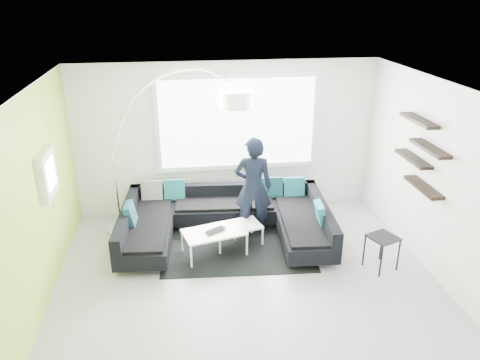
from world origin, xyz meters
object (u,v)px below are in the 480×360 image
(arc_lamp, at_px, (113,157))
(laptop, at_px, (217,232))
(side_table, at_px, (381,252))
(person, at_px, (253,187))
(sectional_sofa, at_px, (226,223))
(coffee_table, at_px, (226,238))

(arc_lamp, xyz_separation_m, laptop, (1.61, -1.05, -0.95))
(side_table, distance_m, person, 2.28)
(side_table, xyz_separation_m, person, (-1.73, 1.36, 0.60))
(sectional_sofa, bearing_deg, laptop, -106.73)
(coffee_table, height_order, person, person)
(sectional_sofa, distance_m, arc_lamp, 2.16)
(side_table, relative_size, laptop, 1.28)
(side_table, xyz_separation_m, laptop, (-2.41, 0.71, 0.15))
(sectional_sofa, bearing_deg, arc_lamp, 166.42)
(arc_lamp, relative_size, person, 1.57)
(person, relative_size, laptop, 4.14)
(sectional_sofa, distance_m, coffee_table, 0.31)
(sectional_sofa, xyz_separation_m, arc_lamp, (-1.79, 0.59, 1.04))
(coffee_table, distance_m, laptop, 0.32)
(arc_lamp, xyz_separation_m, person, (2.29, -0.41, -0.49))
(laptop, bearing_deg, coffee_table, 17.36)
(coffee_table, height_order, side_table, side_table)
(person, distance_m, laptop, 1.04)
(arc_lamp, relative_size, side_table, 5.06)
(laptop, bearing_deg, arc_lamp, 114.16)
(arc_lamp, height_order, side_table, arc_lamp)
(side_table, relative_size, person, 0.31)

